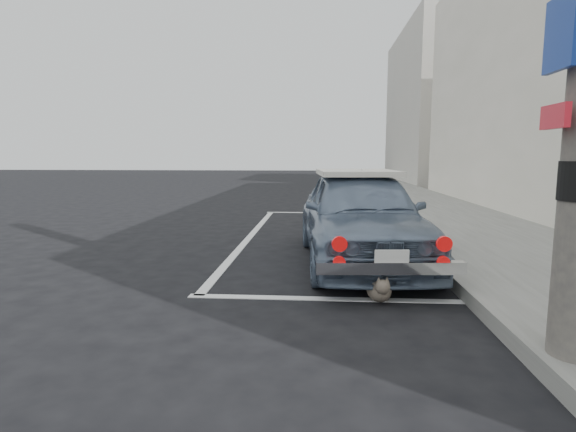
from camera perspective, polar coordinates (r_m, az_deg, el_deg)
name	(u,v)px	position (r m, az deg, el deg)	size (l,w,h in m)	color
ground	(288,284)	(5.18, -0.03, -8.69)	(80.00, 80.00, 0.00)	black
sidewalk	(506,247)	(7.64, 25.90, -3.54)	(2.80, 40.00, 0.15)	#63635E
building_far	(433,108)	(25.79, 17.96, 12.96)	(3.50, 10.00, 8.00)	beige
pline_rear	(333,299)	(4.69, 5.73, -10.44)	(3.00, 0.12, 0.01)	silver
pline_front	(325,213)	(11.55, 4.76, 0.41)	(3.00, 0.12, 0.01)	silver
pline_side	(250,236)	(8.18, -4.82, -2.60)	(0.12, 7.00, 0.01)	silver
retro_coupe	(360,215)	(6.23, 9.13, 0.13)	(1.80, 3.90, 1.29)	slate
cat	(379,288)	(4.66, 11.53, -8.99)	(0.27, 0.56, 0.30)	#675B4F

